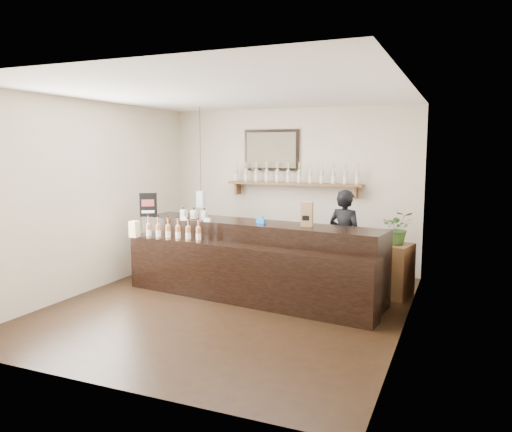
% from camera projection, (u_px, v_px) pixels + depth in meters
% --- Properties ---
extents(ground, '(5.00, 5.00, 0.00)m').
position_uv_depth(ground, '(229.00, 306.00, 6.70)').
color(ground, black).
rests_on(ground, ground).
extents(room_shell, '(5.00, 5.00, 5.00)m').
position_uv_depth(room_shell, '(228.00, 179.00, 6.47)').
color(room_shell, beige).
rests_on(room_shell, ground).
extents(back_wall_decor, '(2.66, 0.96, 1.69)m').
position_uv_depth(back_wall_decor, '(280.00, 169.00, 8.69)').
color(back_wall_decor, brown).
rests_on(back_wall_decor, ground).
extents(counter, '(3.82, 1.49, 1.23)m').
position_uv_depth(counter, '(252.00, 262.00, 7.11)').
color(counter, black).
rests_on(counter, ground).
extents(promo_sign, '(0.23, 0.16, 0.37)m').
position_uv_depth(promo_sign, '(148.00, 205.00, 7.73)').
color(promo_sign, black).
rests_on(promo_sign, counter).
extents(paper_bag, '(0.16, 0.13, 0.33)m').
position_uv_depth(paper_bag, '(307.00, 214.00, 6.76)').
color(paper_bag, '#936A47').
rests_on(paper_bag, counter).
extents(tape_dispenser, '(0.15, 0.09, 0.12)m').
position_uv_depth(tape_dispenser, '(261.00, 220.00, 7.04)').
color(tape_dispenser, blue).
rests_on(tape_dispenser, counter).
extents(side_cabinet, '(0.48, 0.59, 0.76)m').
position_uv_depth(side_cabinet, '(396.00, 271.00, 7.09)').
color(side_cabinet, brown).
rests_on(side_cabinet, ground).
extents(potted_plant, '(0.50, 0.46, 0.48)m').
position_uv_depth(potted_plant, '(398.00, 228.00, 7.00)').
color(potted_plant, '#355A24').
rests_on(potted_plant, side_cabinet).
extents(shopkeeper, '(0.71, 0.58, 1.69)m').
position_uv_depth(shopkeeper, '(345.00, 232.00, 7.54)').
color(shopkeeper, black).
rests_on(shopkeeper, ground).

